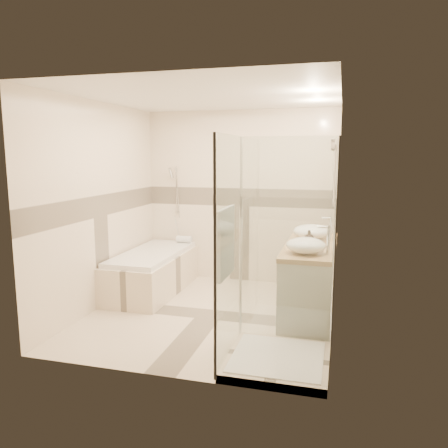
% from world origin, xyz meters
% --- Properties ---
extents(room, '(2.82, 3.02, 2.52)m').
position_xyz_m(room, '(0.06, 0.01, 1.26)').
color(room, beige).
rests_on(room, ground).
extents(bathtub, '(0.75, 1.70, 0.56)m').
position_xyz_m(bathtub, '(-1.02, 0.65, 0.31)').
color(bathtub, beige).
rests_on(bathtub, ground).
extents(vanity, '(0.58, 1.62, 0.85)m').
position_xyz_m(vanity, '(1.12, 0.30, 0.43)').
color(vanity, silver).
rests_on(vanity, ground).
extents(shower_enclosure, '(0.96, 0.93, 2.04)m').
position_xyz_m(shower_enclosure, '(0.83, -0.97, 0.51)').
color(shower_enclosure, beige).
rests_on(shower_enclosure, ground).
extents(vessel_sink_near, '(0.44, 0.44, 0.18)m').
position_xyz_m(vessel_sink_near, '(1.10, 0.63, 0.94)').
color(vessel_sink_near, white).
rests_on(vessel_sink_near, vanity).
extents(vessel_sink_far, '(0.41, 0.41, 0.17)m').
position_xyz_m(vessel_sink_far, '(1.10, -0.18, 0.93)').
color(vessel_sink_far, white).
rests_on(vessel_sink_far, vanity).
extents(faucet_near, '(0.12, 0.03, 0.28)m').
position_xyz_m(faucet_near, '(1.32, 0.63, 1.02)').
color(faucet_near, silver).
rests_on(faucet_near, vanity).
extents(faucet_far, '(0.13, 0.03, 0.31)m').
position_xyz_m(faucet_far, '(1.32, -0.18, 1.03)').
color(faucet_far, silver).
rests_on(faucet_far, vanity).
extents(amenity_bottle_a, '(0.09, 0.09, 0.16)m').
position_xyz_m(amenity_bottle_a, '(1.10, 0.30, 0.93)').
color(amenity_bottle_a, black).
rests_on(amenity_bottle_a, vanity).
extents(amenity_bottle_b, '(0.16, 0.16, 0.17)m').
position_xyz_m(amenity_bottle_b, '(1.10, 0.26, 0.93)').
color(amenity_bottle_b, black).
rests_on(amenity_bottle_b, vanity).
extents(folded_towels, '(0.17, 0.25, 0.08)m').
position_xyz_m(folded_towels, '(1.10, 0.98, 0.89)').
color(folded_towels, silver).
rests_on(folded_towels, vanity).
extents(rolled_towel, '(0.23, 0.10, 0.10)m').
position_xyz_m(rolled_towel, '(-0.81, 1.33, 0.61)').
color(rolled_towel, silver).
rests_on(rolled_towel, bathtub).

